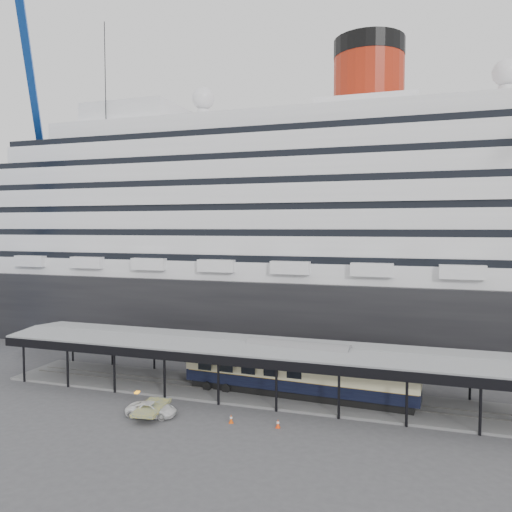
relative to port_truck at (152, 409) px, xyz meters
name	(u,v)px	position (x,y,z in m)	size (l,w,h in m)	color
ground	(244,411)	(7.53, 3.68, -0.63)	(200.00, 200.00, 0.00)	#3E3E41
cruise_ship	(313,219)	(7.58, 35.68, 17.72)	(130.00, 30.00, 43.90)	black
platform_canopy	(260,371)	(7.53, 8.68, 1.74)	(56.00, 9.18, 5.30)	slate
port_truck	(152,409)	(0.00, 0.00, 0.00)	(2.08, 4.51, 1.25)	white
pullman_carriage	(298,371)	(11.48, 8.68, 2.16)	(23.65, 4.43, 23.08)	black
traffic_cone_left	(146,411)	(-0.61, 0.01, -0.25)	(0.51, 0.51, 0.75)	red
traffic_cone_mid	(231,419)	(7.40, 0.73, -0.25)	(0.51, 0.51, 0.76)	#E14D0C
traffic_cone_right	(278,423)	(11.57, 0.98, -0.25)	(0.46, 0.46, 0.75)	#F3400D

